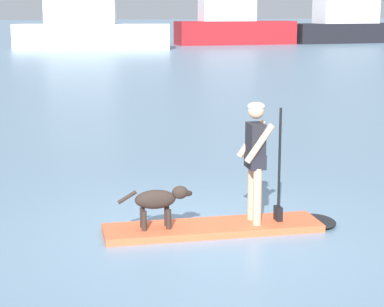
{
  "coord_description": "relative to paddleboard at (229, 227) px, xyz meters",
  "views": [
    {
      "loc": [
        -2.93,
        -8.78,
        3.01
      ],
      "look_at": [
        0.0,
        1.0,
        0.9
      ],
      "focal_mm": 65.61,
      "sensor_mm": 36.0,
      "label": 1
    }
  ],
  "objects": [
    {
      "name": "ground_plane",
      "position": [
        -0.23,
        0.02,
        -0.05
      ],
      "size": [
        400.0,
        400.0,
        0.0
      ],
      "primitive_type": "plane",
      "color": "slate"
    },
    {
      "name": "paddleboard",
      "position": [
        0.0,
        0.0,
        0.0
      ],
      "size": [
        3.33,
        0.99,
        0.1
      ],
      "color": "#E55933",
      "rests_on": "ground_plane"
    },
    {
      "name": "person_paddler",
      "position": [
        0.38,
        -0.03,
        1.01
      ],
      "size": [
        0.62,
        0.5,
        1.68
      ],
      "color": "tan",
      "rests_on": "paddleboard"
    },
    {
      "name": "dog",
      "position": [
        -0.97,
        0.08,
        0.43
      ],
      "size": [
        1.02,
        0.27,
        0.57
      ],
      "color": "#2D231E",
      "rests_on": "paddleboard"
    },
    {
      "name": "moored_boat_center",
      "position": [
        4.8,
        45.02,
        1.63
      ],
      "size": [
        12.04,
        5.83,
        11.62
      ],
      "color": "white",
      "rests_on": "ground_plane"
    },
    {
      "name": "moored_boat_far_starboard",
      "position": [
        17.84,
        49.04,
        1.66
      ],
      "size": [
        10.39,
        2.97,
        11.64
      ],
      "color": "maroon",
      "rests_on": "ground_plane"
    },
    {
      "name": "moored_boat_starboard",
      "position": [
        29.41,
        49.19,
        1.38
      ],
      "size": [
        12.45,
        3.88,
        4.46
      ],
      "color": "black",
      "rests_on": "ground_plane"
    }
  ]
}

